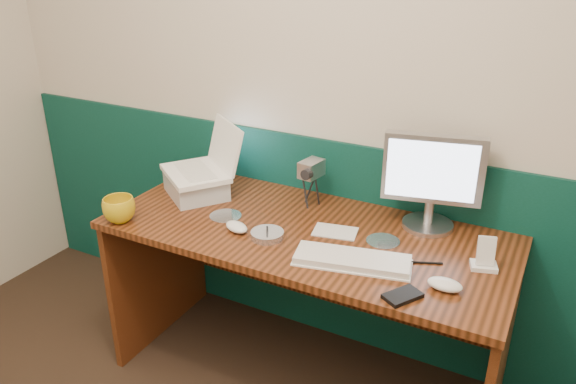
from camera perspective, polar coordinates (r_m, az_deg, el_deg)
The scene contains 19 objects.
back_wall at distance 2.40m, azimuth 3.66°, elevation 11.14°, with size 3.50×0.04×2.50m, color beige.
wainscot at distance 2.66m, azimuth 3.13°, elevation -4.89°, with size 3.48×0.02×1.00m, color #073329.
desk at distance 2.41m, azimuth 1.70°, elevation -11.71°, with size 1.60×0.70×0.75m, color #321809.
laptop_riser at distance 2.52m, azimuth -9.32°, elevation 0.68°, with size 0.27×0.23×0.09m, color silver.
laptop at distance 2.46m, azimuth -9.59°, elevation 4.43°, with size 0.31×0.24×0.26m, color white, non-canonical shape.
monitor at distance 2.22m, azimuth 14.43°, elevation 0.87°, with size 0.38×0.11×0.38m, color #B1B1B6, non-canonical shape.
keyboard at distance 2.00m, azimuth 6.54°, elevation -6.94°, with size 0.40×0.13×0.02m, color silver.
mouse_right at distance 1.91m, azimuth 15.65°, elevation -9.04°, with size 0.11×0.07×0.04m, color silver.
mouse_left at distance 2.20m, azimuth -5.24°, elevation -3.55°, with size 0.11×0.06×0.04m, color white.
mug at distance 2.35m, azimuth -16.78°, elevation -1.73°, with size 0.13×0.13×0.10m, color gold.
camcorder at distance 2.37m, azimuth 2.37°, elevation 1.07°, with size 0.10×0.14×0.22m, color #B3B2B7, non-canonical shape.
cd_spindle at distance 2.15m, azimuth -2.12°, elevation -4.36°, with size 0.13×0.13×0.03m, color silver.
cd_loose_a at distance 2.33m, azimuth -6.36°, elevation -2.40°, with size 0.13×0.13×0.00m, color #B1B8C2.
cd_loose_b at distance 2.16m, azimuth 9.62°, elevation -4.91°, with size 0.13×0.13×0.00m, color silver.
pen at distance 2.04m, azimuth 13.51°, elevation -6.99°, with size 0.01×0.01×0.14m, color black.
papers at distance 2.20m, azimuth 4.81°, elevation -4.03°, with size 0.17×0.11×0.00m, color silver.
dock at distance 2.07m, azimuth 19.25°, elevation -7.12°, with size 0.09×0.07×0.02m, color white.
music_player at distance 2.04m, azimuth 19.48°, elevation -5.66°, with size 0.06×0.01×0.10m, color silver.
pda at distance 1.85m, azimuth 11.56°, elevation -10.29°, with size 0.07×0.12×0.01m, color black.
Camera 1 is at (0.95, -0.38, 1.78)m, focal length 35.00 mm.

